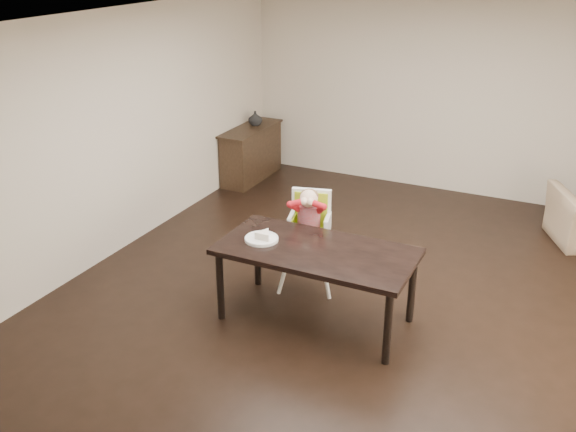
# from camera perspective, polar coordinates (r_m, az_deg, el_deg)

# --- Properties ---
(ground) EXTENTS (7.00, 7.00, 0.00)m
(ground) POSITION_cam_1_polar(r_m,az_deg,el_deg) (6.53, 6.88, -7.68)
(ground) COLOR black
(ground) RESTS_ON ground
(room_walls) EXTENTS (6.02, 7.02, 2.71)m
(room_walls) POSITION_cam_1_polar(r_m,az_deg,el_deg) (5.79, 7.77, 8.23)
(room_walls) COLOR beige
(room_walls) RESTS_ON ground
(dining_table) EXTENTS (1.80, 0.90, 0.75)m
(dining_table) POSITION_cam_1_polar(r_m,az_deg,el_deg) (5.90, 2.54, -3.64)
(dining_table) COLOR black
(dining_table) RESTS_ON ground
(high_chair) EXTENTS (0.54, 0.54, 1.07)m
(high_chair) POSITION_cam_1_polar(r_m,az_deg,el_deg) (6.51, 1.90, -0.12)
(high_chair) COLOR white
(high_chair) RESTS_ON ground
(plate) EXTENTS (0.42, 0.42, 0.09)m
(plate) POSITION_cam_1_polar(r_m,az_deg,el_deg) (6.01, -2.29, -1.91)
(plate) COLOR white
(plate) RESTS_ON dining_table
(sideboard) EXTENTS (0.44, 1.26, 0.79)m
(sideboard) POSITION_cam_1_polar(r_m,az_deg,el_deg) (9.66, -3.29, 5.60)
(sideboard) COLOR black
(sideboard) RESTS_ON ground
(vase) EXTENTS (0.21, 0.22, 0.21)m
(vase) POSITION_cam_1_polar(r_m,az_deg,el_deg) (9.65, -2.93, 8.65)
(vase) COLOR #99999E
(vase) RESTS_ON sideboard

